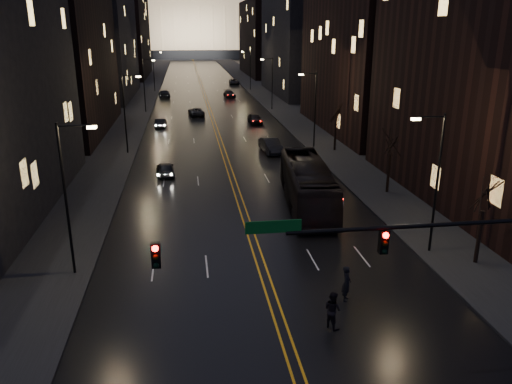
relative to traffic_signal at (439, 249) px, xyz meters
name	(u,v)px	position (x,y,z in m)	size (l,w,h in m)	color
ground	(295,367)	(-5.91, 0.00, -5.10)	(900.00, 900.00, 0.00)	black
road	(199,79)	(-5.91, 130.00, -5.09)	(20.00, 320.00, 0.02)	black
sidewalk_left	(150,79)	(-19.91, 130.00, -5.02)	(8.00, 320.00, 0.16)	black
sidewalk_right	(247,78)	(8.09, 130.00, -5.02)	(8.00, 320.00, 0.16)	black
center_line	(199,79)	(-5.91, 130.00, -5.08)	(0.62, 320.00, 0.01)	orange
building_left_mid	(52,27)	(-26.91, 54.00, 8.90)	(12.00, 30.00, 28.00)	black
building_left_far	(100,48)	(-26.91, 92.00, 4.90)	(12.00, 34.00, 20.00)	black
building_left_dist	(125,35)	(-26.91, 140.00, 6.90)	(12.00, 40.00, 24.00)	black
building_right_near	(506,52)	(15.09, 20.00, 6.90)	(12.00, 26.00, 24.00)	black
building_right_mid	(301,32)	(15.09, 92.00, 7.90)	(12.00, 34.00, 26.00)	black
building_right_dist	(266,38)	(15.09, 140.00, 5.90)	(12.00, 40.00, 22.00)	black
capitol	(190,22)	(-5.91, 250.00, 12.05)	(90.00, 50.00, 58.50)	black
traffic_signal	(439,249)	(0.00, 0.00, 0.00)	(17.29, 0.45, 7.00)	black
streetlamp_right_near	(435,177)	(4.91, 10.00, -0.02)	(2.13, 0.25, 9.00)	black
streetlamp_left_near	(68,192)	(-16.72, 10.00, -0.02)	(2.13, 0.25, 9.00)	black
streetlamp_right_mid	(314,106)	(4.91, 40.00, -0.02)	(2.13, 0.25, 9.00)	black
streetlamp_left_mid	(126,110)	(-16.72, 40.00, -0.02)	(2.13, 0.25, 9.00)	black
streetlamp_right_far	(271,81)	(4.91, 70.00, -0.02)	(2.13, 0.25, 9.00)	black
streetlamp_left_far	(145,83)	(-16.72, 70.00, -0.02)	(2.13, 0.25, 9.00)	black
streetlamp_right_dist	(249,68)	(4.91, 100.00, -0.02)	(2.13, 0.25, 9.00)	black
streetlamp_left_dist	(154,69)	(-16.72, 100.00, -0.02)	(2.13, 0.25, 9.00)	black
tree_right_near	(485,194)	(7.09, 8.00, -0.58)	(2.40, 2.40, 6.65)	black
tree_right_mid	(391,143)	(7.09, 22.00, -0.58)	(2.40, 2.40, 6.65)	black
tree_right_far	(336,113)	(7.09, 38.00, -0.58)	(2.40, 2.40, 6.65)	black
bus	(307,184)	(-0.67, 19.74, -3.24)	(3.13, 13.37, 3.72)	black
oncoming_car_a	(165,169)	(-12.29, 30.31, -4.40)	(1.66, 4.12, 1.40)	black
oncoming_car_b	(161,123)	(-13.79, 55.90, -4.43)	(1.42, 4.07, 1.34)	black
oncoming_car_c	(196,112)	(-8.41, 65.49, -4.42)	(2.27, 4.92, 1.37)	black
oncoming_car_d	(164,94)	(-14.41, 89.52, -4.30)	(2.24, 5.52, 1.60)	black
receding_car_a	(271,146)	(-0.46, 38.22, -4.27)	(1.77, 5.08, 1.67)	black
receding_car_b	(255,119)	(0.26, 57.07, -4.34)	(1.80, 4.47, 1.52)	black
receding_car_c	(229,94)	(-0.87, 88.06, -4.41)	(1.95, 4.80, 1.39)	black
receding_car_d	(234,82)	(2.59, 113.24, -4.37)	(2.44, 5.29, 1.47)	black
pedestrian_a	(346,284)	(-2.07, 5.00, -4.11)	(0.72, 0.47, 1.98)	black
pedestrian_b	(332,310)	(-3.51, 2.68, -4.15)	(0.93, 0.51, 1.91)	black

